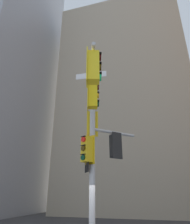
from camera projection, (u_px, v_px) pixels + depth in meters
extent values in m
cube|color=tan|center=(127.00, 110.00, 31.67)|extent=(16.61, 16.61, 29.03)
cylinder|color=#B2B2B5|center=(92.00, 148.00, 8.09)|extent=(0.23, 0.23, 7.82)
cylinder|color=#B2B2B5|center=(93.00, 75.00, 7.43)|extent=(1.10, 3.27, 0.13)
cylinder|color=#B2B2B5|center=(114.00, 133.00, 8.90)|extent=(1.65, 1.64, 0.13)
cube|color=yellow|center=(88.00, 96.00, 7.67)|extent=(0.17, 0.47, 1.14)
cube|color=yellow|center=(93.00, 96.00, 7.67)|extent=(0.42, 0.42, 1.00)
cylinder|color=#360605|center=(98.00, 88.00, 7.81)|extent=(0.12, 0.21, 0.20)
cube|color=black|center=(98.00, 85.00, 7.85)|extent=(0.13, 0.23, 0.02)
cylinder|color=yellow|center=(98.00, 96.00, 7.67)|extent=(0.12, 0.21, 0.20)
cube|color=black|center=(98.00, 93.00, 7.72)|extent=(0.13, 0.23, 0.02)
cylinder|color=#06311C|center=(98.00, 104.00, 7.54)|extent=(0.12, 0.21, 0.20)
cube|color=black|center=(98.00, 101.00, 7.59)|extent=(0.13, 0.23, 0.02)
cube|color=yellow|center=(87.00, 67.00, 5.95)|extent=(0.17, 0.47, 1.14)
cube|color=yellow|center=(93.00, 67.00, 5.95)|extent=(0.42, 0.42, 1.00)
cylinder|color=#360605|center=(100.00, 58.00, 6.09)|extent=(0.12, 0.21, 0.20)
cube|color=black|center=(100.00, 55.00, 6.13)|extent=(0.13, 0.23, 0.02)
cylinder|color=#3C2C06|center=(100.00, 67.00, 5.95)|extent=(0.12, 0.21, 0.20)
cube|color=black|center=(100.00, 64.00, 6.00)|extent=(0.13, 0.23, 0.02)
cylinder|color=#19C672|center=(100.00, 78.00, 5.82)|extent=(0.12, 0.21, 0.20)
cube|color=black|center=(100.00, 74.00, 5.87)|extent=(0.13, 0.23, 0.02)
cube|color=black|center=(117.00, 145.00, 8.51)|extent=(0.36, 0.36, 1.14)
cube|color=black|center=(115.00, 146.00, 8.67)|extent=(0.48, 0.48, 1.00)
cylinder|color=#360605|center=(112.00, 139.00, 8.96)|extent=(0.18, 0.18, 0.20)
cube|color=black|center=(112.00, 137.00, 9.01)|extent=(0.21, 0.21, 0.02)
cylinder|color=yellow|center=(112.00, 147.00, 8.83)|extent=(0.18, 0.18, 0.20)
cube|color=black|center=(112.00, 144.00, 8.88)|extent=(0.21, 0.21, 0.02)
cylinder|color=#06311C|center=(112.00, 155.00, 8.70)|extent=(0.18, 0.18, 0.20)
cube|color=black|center=(112.00, 152.00, 8.75)|extent=(0.21, 0.21, 0.02)
cube|color=gold|center=(90.00, 150.00, 7.98)|extent=(0.44, 0.25, 1.14)
cube|color=gold|center=(87.00, 149.00, 7.85)|extent=(0.46, 0.46, 1.00)
cylinder|color=red|center=(83.00, 139.00, 7.85)|extent=(0.21, 0.15, 0.20)
cube|color=black|center=(83.00, 136.00, 7.89)|extent=(0.23, 0.17, 0.02)
cylinder|color=#3C2C06|center=(83.00, 148.00, 7.72)|extent=(0.21, 0.15, 0.20)
cube|color=black|center=(83.00, 145.00, 7.76)|extent=(0.23, 0.17, 0.02)
cylinder|color=#06311C|center=(83.00, 158.00, 7.58)|extent=(0.21, 0.15, 0.20)
cube|color=black|center=(83.00, 154.00, 7.62)|extent=(0.23, 0.17, 0.02)
cube|color=gold|center=(92.00, 124.00, 8.62)|extent=(0.46, 0.18, 1.14)
cube|color=gold|center=(92.00, 125.00, 8.80)|extent=(0.43, 0.43, 1.00)
cylinder|color=red|center=(92.00, 119.00, 9.12)|extent=(0.21, 0.12, 0.20)
cube|color=black|center=(92.00, 117.00, 9.17)|extent=(0.23, 0.14, 0.02)
cylinder|color=#3C2C06|center=(92.00, 127.00, 8.98)|extent=(0.21, 0.12, 0.20)
cube|color=black|center=(92.00, 124.00, 9.03)|extent=(0.23, 0.14, 0.02)
cylinder|color=#06311C|center=(92.00, 134.00, 8.85)|extent=(0.21, 0.12, 0.20)
cube|color=black|center=(92.00, 131.00, 8.90)|extent=(0.23, 0.14, 0.02)
cube|color=white|center=(91.00, 75.00, 9.00)|extent=(1.40, 0.09, 0.28)
cube|color=#19479E|center=(91.00, 75.00, 9.00)|extent=(1.36, 0.09, 0.24)
cube|color=red|center=(87.00, 146.00, 8.09)|extent=(0.27, 0.59, 0.80)
cube|color=white|center=(87.00, 146.00, 8.09)|extent=(0.25, 0.55, 0.76)
cube|color=black|center=(87.00, 163.00, 7.82)|extent=(0.33, 0.52, 0.72)
cube|color=white|center=(87.00, 163.00, 7.82)|extent=(0.30, 0.48, 0.68)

